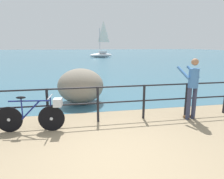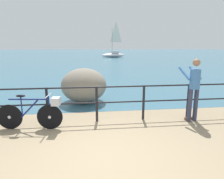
% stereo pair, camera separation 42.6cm
% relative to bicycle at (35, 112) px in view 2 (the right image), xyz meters
% --- Properties ---
extents(ground_plane, '(120.00, 120.00, 0.10)m').
position_rel_bicycle_xyz_m(ground_plane, '(1.60, 18.39, -0.51)').
color(ground_plane, '#937F60').
extents(sea_surface, '(120.00, 90.00, 0.01)m').
position_rel_bicycle_xyz_m(sea_surface, '(1.60, 46.18, -0.46)').
color(sea_surface, '#38667A').
rests_on(sea_surface, ground_plane).
extents(promenade_railing, '(8.22, 0.07, 1.02)m').
position_rel_bicycle_xyz_m(promenade_railing, '(1.60, 0.37, 0.17)').
color(promenade_railing, black).
rests_on(promenade_railing, ground_plane).
extents(bicycle, '(1.69, 0.48, 0.92)m').
position_rel_bicycle_xyz_m(bicycle, '(0.00, 0.00, 0.00)').
color(bicycle, black).
rests_on(bicycle, ground_plane).
extents(person_at_railing, '(0.52, 0.67, 1.78)m').
position_rel_bicycle_xyz_m(person_at_railing, '(4.31, 0.09, 0.53)').
color(person_at_railing, '#333851').
rests_on(person_at_railing, ground_plane).
extents(breakwater_boulder_main, '(1.70, 1.64, 1.29)m').
position_rel_bicycle_xyz_m(breakwater_boulder_main, '(1.20, 2.44, 0.18)').
color(breakwater_boulder_main, gray).
rests_on(breakwater_boulder_main, ground).
extents(sailboat, '(4.58, 2.69, 6.16)m').
position_rel_bicycle_xyz_m(sailboat, '(5.85, 30.49, 0.24)').
color(sailboat, white).
rests_on(sailboat, sea_surface).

